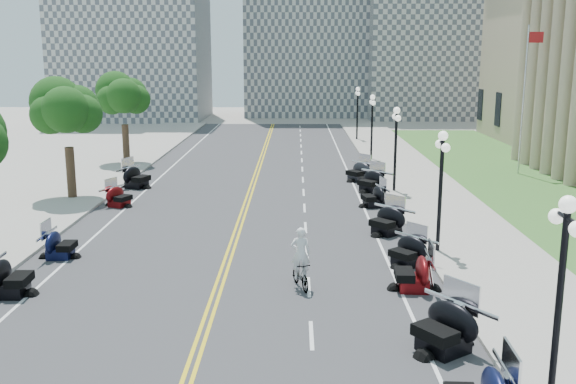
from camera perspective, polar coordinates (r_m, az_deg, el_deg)
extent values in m
plane|color=gray|center=(23.12, -6.18, -8.37)|extent=(160.00, 160.00, 0.00)
cube|color=#333335|center=(32.62, -4.12, -2.24)|extent=(16.00, 90.00, 0.01)
cube|color=yellow|center=(32.63, -4.33, -2.22)|extent=(0.12, 90.00, 0.00)
cube|color=yellow|center=(32.61, -3.91, -2.22)|extent=(0.12, 90.00, 0.00)
cube|color=white|center=(32.71, 7.13, -2.24)|extent=(0.12, 90.00, 0.00)
cube|color=white|center=(33.76, -15.01, -2.12)|extent=(0.12, 90.00, 0.00)
cube|color=white|center=(19.26, 2.10, -12.59)|extent=(0.12, 2.00, 0.00)
cube|color=white|center=(22.96, 1.86, -8.42)|extent=(0.12, 2.00, 0.00)
cube|color=white|center=(26.74, 1.69, -5.42)|extent=(0.12, 2.00, 0.00)
cube|color=white|center=(30.58, 1.57, -3.17)|extent=(0.12, 2.00, 0.00)
cube|color=white|center=(34.45, 1.47, -1.42)|extent=(0.12, 2.00, 0.00)
cube|color=white|center=(38.35, 1.40, -0.03)|extent=(0.12, 2.00, 0.00)
cube|color=white|center=(42.27, 1.33, 1.11)|extent=(0.12, 2.00, 0.00)
cube|color=white|center=(46.21, 1.28, 2.05)|extent=(0.12, 2.00, 0.00)
cube|color=white|center=(50.15, 1.24, 2.85)|extent=(0.12, 2.00, 0.00)
cube|color=white|center=(54.10, 1.20, 3.52)|extent=(0.12, 2.00, 0.00)
cube|color=white|center=(58.06, 1.17, 4.11)|extent=(0.12, 2.00, 0.00)
cube|color=white|center=(62.02, 1.14, 4.62)|extent=(0.12, 2.00, 0.00)
cube|color=white|center=(65.99, 1.12, 5.07)|extent=(0.12, 2.00, 0.00)
cube|color=white|center=(69.96, 1.09, 5.47)|extent=(0.12, 2.00, 0.00)
cube|color=white|center=(73.94, 1.07, 5.83)|extent=(0.12, 2.00, 0.00)
cube|color=#9E9991|center=(33.41, 14.15, -2.11)|extent=(5.00, 90.00, 0.15)
cube|color=#9E9991|center=(35.08, -21.48, -1.92)|extent=(5.00, 90.00, 0.15)
cube|color=#356023|center=(42.92, 20.82, 0.53)|extent=(9.00, 60.00, 0.10)
cube|color=gray|center=(86.18, -13.69, 15.03)|extent=(18.00, 14.00, 26.00)
cube|color=gray|center=(89.78, 1.58, 16.50)|extent=(16.00, 12.00, 30.00)
cube|color=gray|center=(88.67, 13.65, 13.65)|extent=(20.00, 14.00, 22.00)
imported|color=#A51414|center=(22.69, 1.11, -7.35)|extent=(0.97, 1.73, 1.00)
imported|color=silver|center=(22.26, 1.13, -3.86)|extent=(0.68, 0.45, 1.87)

